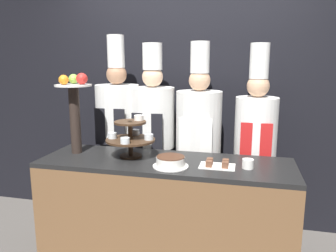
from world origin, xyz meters
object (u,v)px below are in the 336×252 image
Objects in this scene: cake_square_tray at (217,164)px; chef_center_right at (198,139)px; cake_round at (171,162)px; chef_center_left at (153,134)px; fruit_pedestal at (75,104)px; tiered_stand at (131,137)px; chef_left at (118,131)px; cup_white at (248,164)px; chef_right at (255,143)px.

chef_center_right is (-0.22, 0.61, 0.03)m from cake_square_tray.
cake_round is 0.34m from cake_square_tray.
fruit_pedestal is at bearing -135.21° from chef_center_left.
chef_center_right reaches higher than cake_round.
tiered_stand is 0.62m from chef_left.
chef_center_left is (0.35, -0.00, -0.01)m from chef_left.
chef_center_right is at bearing -0.00° from chef_center_left.
cup_white is 0.04× the size of chef_center_right.
cup_white is 0.60m from chef_right.
fruit_pedestal is 1.12m from chef_center_right.
chef_right is (1.44, 0.51, -0.36)m from fruit_pedestal.
chef_right is (1.28, 0.00, -0.04)m from chef_left.
chef_center_right is at bearing 126.26° from cup_white.
cake_round is 3.17× the size of cup_white.
fruit_pedestal is 0.36× the size of chef_center_left.
fruit_pedestal is 1.43m from cup_white.
fruit_pedestal is at bearing 176.20° from cup_white.
cake_round is 0.14× the size of chef_right.
chef_center_left is 1.01× the size of chef_right.
cake_square_tray is (-0.21, -0.01, -0.02)m from cup_white.
tiered_stand is 0.21× the size of chef_center_left.
chef_center_right is (0.78, -0.00, -0.03)m from chef_left.
cup_white is 0.32× the size of cake_square_tray.
chef_left is at bearing 148.68° from cake_square_tray.
cake_square_tray is (1.16, -0.10, -0.39)m from fruit_pedestal.
chef_left is (-0.68, 0.69, 0.05)m from cake_round.
chef_center_left is (-0.87, 0.60, 0.04)m from cup_white.
chef_left reaches higher than cake_square_tray.
chef_right is at bearing 28.56° from tiered_stand.
cake_square_tray is (0.69, -0.09, -0.15)m from tiered_stand.
chef_center_left is 1.00× the size of chef_center_right.
chef_left is 0.35m from chef_center_left.
chef_center_right is (0.94, 0.51, -0.36)m from fruit_pedestal.
chef_center_left is (-0.33, 0.69, 0.03)m from cake_round.
tiered_stand is 1.10m from chef_right.
tiered_stand is at bearing -93.35° from chef_center_left.
tiered_stand is 0.21× the size of chef_left.
cake_round is at bearing -45.47° from chef_left.
chef_right reaches higher than cake_round.
chef_right is at bearing 84.08° from cup_white.
chef_center_right is 1.01× the size of chef_right.
cake_round is 0.14× the size of chef_center_left.
chef_right is at bearing 65.71° from cake_square_tray.
cup_white is (0.54, 0.09, -0.00)m from cake_round.
cup_white is 0.04× the size of chef_center_left.
chef_center_right reaches higher than fruit_pedestal.
tiered_stand is at bearing -131.38° from chef_center_right.
cake_square_tray is 0.90m from chef_center_left.
cake_square_tray is 0.13× the size of chef_left.
chef_center_right is (0.46, 0.52, -0.11)m from tiered_stand.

